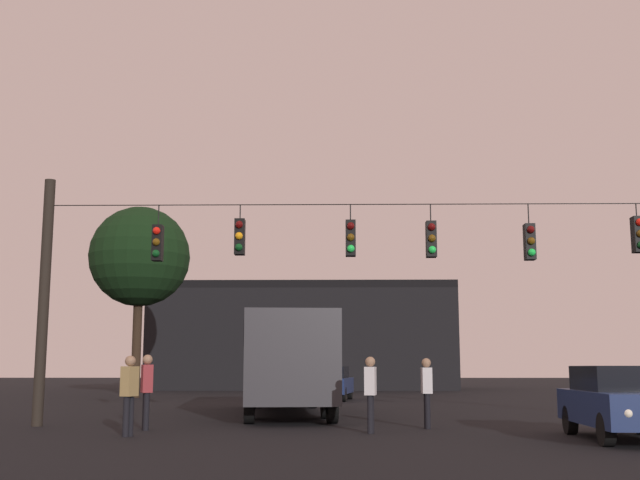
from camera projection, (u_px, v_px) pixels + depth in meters
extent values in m
plane|color=black|center=(373.00, 407.00, 30.11)|extent=(168.00, 168.00, 0.00)
cylinder|color=black|center=(44.00, 300.00, 20.78)|extent=(0.28, 0.28, 6.45)
cylinder|color=black|center=(389.00, 204.00, 21.03)|extent=(18.09, 0.02, 0.02)
cylinder|color=black|center=(159.00, 215.00, 21.09)|extent=(0.03, 0.03, 0.54)
cube|color=black|center=(158.00, 243.00, 20.97)|extent=(0.26, 0.32, 0.95)
sphere|color=red|center=(157.00, 231.00, 20.84)|extent=(0.20, 0.20, 0.20)
sphere|color=#5B3D0C|center=(156.00, 242.00, 20.79)|extent=(0.20, 0.20, 0.20)
sphere|color=#0C4219|center=(156.00, 253.00, 20.75)|extent=(0.20, 0.20, 0.20)
cylinder|color=black|center=(240.00, 212.00, 21.07)|extent=(0.03, 0.03, 0.38)
cube|color=black|center=(240.00, 237.00, 20.96)|extent=(0.26, 0.32, 0.95)
sphere|color=#510A0A|center=(239.00, 225.00, 20.83)|extent=(0.20, 0.20, 0.20)
sphere|color=orange|center=(239.00, 236.00, 20.78)|extent=(0.20, 0.20, 0.20)
sphere|color=#0C4219|center=(239.00, 247.00, 20.74)|extent=(0.20, 0.20, 0.20)
cylinder|color=black|center=(350.00, 213.00, 21.01)|extent=(0.03, 0.03, 0.42)
cube|color=black|center=(351.00, 238.00, 20.91)|extent=(0.26, 0.32, 0.95)
sphere|color=#510A0A|center=(351.00, 226.00, 20.78)|extent=(0.20, 0.20, 0.20)
sphere|color=#5B3D0C|center=(351.00, 237.00, 20.73)|extent=(0.20, 0.20, 0.20)
sphere|color=#1EE04C|center=(351.00, 249.00, 20.68)|extent=(0.20, 0.20, 0.20)
cylinder|color=black|center=(431.00, 213.00, 20.98)|extent=(0.03, 0.03, 0.46)
cube|color=black|center=(431.00, 239.00, 20.86)|extent=(0.26, 0.32, 0.95)
sphere|color=#510A0A|center=(432.00, 227.00, 20.73)|extent=(0.20, 0.20, 0.20)
sphere|color=#5B3D0C|center=(432.00, 238.00, 20.69)|extent=(0.20, 0.20, 0.20)
sphere|color=#1EE04C|center=(432.00, 250.00, 20.64)|extent=(0.20, 0.20, 0.20)
cylinder|color=black|center=(528.00, 214.00, 20.93)|extent=(0.03, 0.03, 0.53)
cube|color=black|center=(530.00, 242.00, 20.81)|extent=(0.26, 0.32, 0.95)
sphere|color=#510A0A|center=(531.00, 230.00, 20.68)|extent=(0.20, 0.20, 0.20)
sphere|color=#5B3D0C|center=(531.00, 241.00, 20.63)|extent=(0.20, 0.20, 0.20)
sphere|color=#1EE04C|center=(532.00, 252.00, 20.58)|extent=(0.20, 0.20, 0.20)
cylinder|color=black|center=(636.00, 210.00, 20.89)|extent=(0.03, 0.03, 0.35)
cube|color=black|center=(638.00, 235.00, 20.79)|extent=(0.26, 0.32, 0.95)
sphere|color=red|center=(640.00, 222.00, 20.66)|extent=(0.20, 0.20, 0.20)
sphere|color=#5B3D0C|center=(640.00, 233.00, 20.61)|extent=(0.20, 0.20, 0.20)
cube|color=#2D2D33|center=(286.00, 359.00, 25.62)|extent=(3.48, 11.18, 2.50)
cube|color=black|center=(286.00, 340.00, 25.71)|extent=(3.46, 10.53, 0.70)
cylinder|color=black|center=(252.00, 394.00, 29.24)|extent=(0.37, 1.02, 1.00)
cylinder|color=black|center=(313.00, 394.00, 29.40)|extent=(0.37, 1.02, 1.00)
cylinder|color=black|center=(250.00, 402.00, 23.17)|extent=(0.37, 1.02, 1.00)
cylinder|color=black|center=(326.00, 401.00, 23.33)|extent=(0.37, 1.02, 1.00)
cylinder|color=black|center=(249.00, 405.00, 21.22)|extent=(0.37, 1.02, 1.00)
cylinder|color=black|center=(332.00, 405.00, 21.38)|extent=(0.37, 1.02, 1.00)
cube|color=beige|center=(283.00, 343.00, 28.96)|extent=(2.62, 1.03, 0.56)
cube|color=beige|center=(289.00, 337.00, 23.00)|extent=(2.62, 1.03, 0.56)
cube|color=navy|center=(625.00, 408.00, 16.52)|extent=(2.02, 4.39, 0.68)
cube|color=black|center=(621.00, 378.00, 16.77)|extent=(1.70, 2.40, 0.52)
cylinder|color=black|center=(606.00, 430.00, 15.13)|extent=(0.25, 0.65, 0.64)
cylinder|color=black|center=(570.00, 420.00, 17.92)|extent=(0.25, 0.65, 0.64)
sphere|color=white|center=(628.00, 413.00, 14.49)|extent=(0.18, 0.18, 0.18)
cube|color=navy|center=(330.00, 386.00, 36.24)|extent=(2.30, 4.48, 0.68)
cube|color=black|center=(329.00, 372.00, 36.18)|extent=(1.85, 2.49, 0.52)
cylinder|color=black|center=(317.00, 392.00, 37.68)|extent=(0.29, 0.66, 0.64)
cylinder|color=black|center=(350.00, 392.00, 37.46)|extent=(0.29, 0.66, 0.64)
cylinder|color=black|center=(308.00, 394.00, 34.90)|extent=(0.29, 0.66, 0.64)
cylinder|color=black|center=(343.00, 394.00, 34.69)|extent=(0.29, 0.66, 0.64)
sphere|color=white|center=(323.00, 385.00, 38.37)|extent=(0.18, 0.18, 0.18)
sphere|color=white|center=(347.00, 385.00, 38.21)|extent=(0.18, 0.18, 0.18)
cylinder|color=black|center=(428.00, 411.00, 19.51)|extent=(0.14, 0.14, 0.85)
cylinder|color=black|center=(427.00, 411.00, 19.67)|extent=(0.14, 0.14, 0.85)
cube|color=silver|center=(427.00, 380.00, 19.71)|extent=(0.25, 0.37, 0.64)
sphere|color=#8C6B51|center=(426.00, 363.00, 19.77)|extent=(0.23, 0.23, 0.23)
cylinder|color=black|center=(371.00, 414.00, 18.27)|extent=(0.14, 0.14, 0.86)
cylinder|color=black|center=(370.00, 414.00, 18.12)|extent=(0.14, 0.14, 0.86)
cube|color=silver|center=(370.00, 381.00, 18.32)|extent=(0.30, 0.40, 0.64)
sphere|color=#8C6B51|center=(370.00, 362.00, 18.38)|extent=(0.23, 0.23, 0.23)
cylinder|color=black|center=(145.00, 411.00, 19.13)|extent=(0.14, 0.14, 0.89)
cylinder|color=black|center=(146.00, 412.00, 18.98)|extent=(0.14, 0.14, 0.89)
cube|color=maroon|center=(147.00, 379.00, 19.18)|extent=(0.36, 0.42, 0.67)
sphere|color=#8C6B51|center=(148.00, 360.00, 19.25)|extent=(0.24, 0.24, 0.24)
cylinder|color=black|center=(126.00, 417.00, 17.26)|extent=(0.14, 0.14, 0.86)
cylinder|color=black|center=(131.00, 416.00, 17.41)|extent=(0.14, 0.14, 0.86)
cube|color=#997F4C|center=(130.00, 381.00, 17.45)|extent=(0.36, 0.42, 0.65)
sphere|color=#8C6B51|center=(130.00, 361.00, 17.52)|extent=(0.23, 0.23, 0.23)
cube|color=black|center=(304.00, 341.00, 56.06)|extent=(20.32, 10.16, 6.60)
cube|color=black|center=(304.00, 291.00, 56.63)|extent=(20.32, 10.16, 0.50)
cylinder|color=#2D2116|center=(137.00, 344.00, 39.52)|extent=(0.45, 0.45, 5.26)
sphere|color=black|center=(140.00, 256.00, 40.21)|extent=(5.05, 5.05, 5.05)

